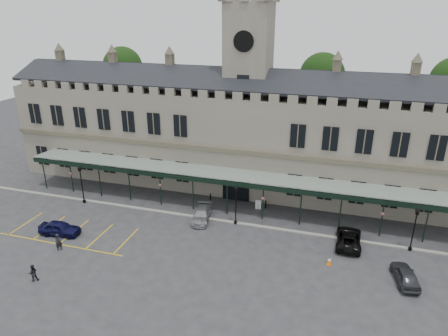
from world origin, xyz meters
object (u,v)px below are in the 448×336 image
(person_a, at_px, (59,242))
(traffic_cone, at_px, (329,261))
(car_van, at_px, (349,238))
(person_b, at_px, (33,273))
(station_building, at_px, (247,136))
(car_left_a, at_px, (60,228))
(lamp_post_right, at_px, (415,226))
(car_taxi, at_px, (202,215))
(lamp_post_left, at_px, (81,181))
(clock_tower, at_px, (248,83))
(car_right_a, at_px, (405,275))
(lamp_post_mid, at_px, (236,201))
(sign_board, at_px, (258,205))

(person_a, bearing_deg, traffic_cone, -43.96)
(car_van, bearing_deg, person_b, 28.14)
(station_building, height_order, car_left_a, station_building)
(lamp_post_right, bearing_deg, car_taxi, -179.47)
(traffic_cone, bearing_deg, car_taxi, 162.36)
(traffic_cone, bearing_deg, lamp_post_left, 171.39)
(lamp_post_right, height_order, car_taxi, lamp_post_right)
(clock_tower, distance_m, lamp_post_left, 22.66)
(car_right_a, bearing_deg, person_b, 6.03)
(lamp_post_mid, bearing_deg, station_building, 97.99)
(car_taxi, bearing_deg, clock_tower, 69.61)
(traffic_cone, height_order, car_taxi, car_taxi)
(car_left_a, xyz_separation_m, car_van, (28.00, 6.49, -0.02))
(lamp_post_mid, relative_size, car_left_a, 1.08)
(person_a, relative_size, person_b, 1.13)
(lamp_post_mid, distance_m, car_taxi, 4.26)
(car_taxi, bearing_deg, lamp_post_left, 171.52)
(lamp_post_left, distance_m, sign_board, 20.61)
(lamp_post_right, relative_size, car_right_a, 1.12)
(station_building, relative_size, car_left_a, 14.38)
(car_van, bearing_deg, person_a, 19.05)
(car_taxi, bearing_deg, sign_board, 29.65)
(lamp_post_left, bearing_deg, traffic_cone, -8.61)
(clock_tower, bearing_deg, lamp_post_left, -147.27)
(station_building, xyz_separation_m, lamp_post_left, (-16.98, -10.83, -3.66))
(lamp_post_mid, distance_m, sign_board, 4.75)
(clock_tower, bearing_deg, sign_board, -65.28)
(clock_tower, bearing_deg, traffic_cone, -53.14)
(lamp_post_mid, bearing_deg, lamp_post_left, -179.03)
(station_building, bearing_deg, car_van, -40.80)
(car_van, distance_m, person_b, 28.63)
(person_b, bearing_deg, car_right_a, 154.34)
(station_building, xyz_separation_m, car_van, (13.00, -11.22, -5.78))
(clock_tower, xyz_separation_m, car_van, (13.00, -11.31, -12.42))
(traffic_cone, xyz_separation_m, car_right_a, (6.17, -0.71, 0.34))
(lamp_post_mid, xyz_separation_m, car_van, (11.52, -0.71, -1.98))
(lamp_post_left, height_order, lamp_post_mid, lamp_post_left)
(lamp_post_right, height_order, traffic_cone, lamp_post_right)
(station_building, height_order, car_right_a, station_building)
(lamp_post_mid, height_order, person_b, lamp_post_mid)
(lamp_post_mid, xyz_separation_m, person_b, (-13.78, -14.10, -1.90))
(car_right_a, relative_size, person_a, 2.32)
(station_building, bearing_deg, clock_tower, 90.00)
(traffic_cone, relative_size, car_taxi, 0.16)
(lamp_post_left, relative_size, lamp_post_mid, 1.05)
(sign_board, distance_m, car_right_a, 17.22)
(car_left_a, height_order, car_taxi, car_left_a)
(station_building, xyz_separation_m, lamp_post_mid, (1.48, -10.51, -3.80))
(lamp_post_right, xyz_separation_m, car_van, (-5.64, -0.63, -1.99))
(traffic_cone, bearing_deg, car_left_a, -174.41)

